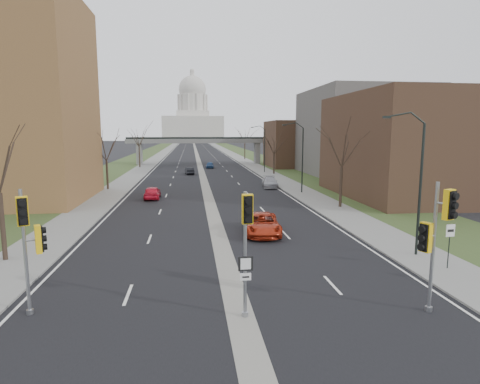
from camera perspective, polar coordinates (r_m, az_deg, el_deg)
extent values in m
plane|color=black|center=(18.25, -0.27, -16.14)|extent=(700.00, 700.00, 0.00)
cube|color=black|center=(166.66, -6.31, 5.86)|extent=(20.00, 600.00, 0.01)
cube|color=gray|center=(166.66, -6.31, 5.85)|extent=(1.20, 600.00, 0.02)
cube|color=gray|center=(167.22, -2.17, 5.93)|extent=(4.00, 600.00, 0.12)
cube|color=gray|center=(166.95, -10.45, 5.79)|extent=(4.00, 600.00, 0.12)
cube|color=#31421E|center=(167.83, -0.12, 5.94)|extent=(8.00, 600.00, 0.10)
cube|color=#31421E|center=(167.42, -12.51, 5.73)|extent=(8.00, 600.00, 0.10)
cube|color=#44301F|center=(51.50, 23.42, 6.03)|extent=(16.00, 20.00, 12.00)
cube|color=#635F5B|center=(74.72, 16.84, 8.07)|extent=(18.00, 22.00, 15.00)
cube|color=#44301F|center=(89.76, 8.58, 6.76)|extent=(14.00, 14.00, 10.00)
cube|color=slate|center=(97.36, -14.12, 5.26)|extent=(1.20, 2.50, 5.00)
cube|color=slate|center=(97.91, 2.44, 5.52)|extent=(1.20, 2.50, 5.00)
cube|color=slate|center=(96.51, -5.84, 7.22)|extent=(34.00, 3.00, 1.00)
cube|color=black|center=(96.50, -5.85, 7.64)|extent=(34.00, 0.15, 0.50)
cube|color=beige|center=(336.49, -6.69, 8.87)|extent=(48.00, 42.00, 20.00)
cube|color=beige|center=(336.78, -6.73, 10.91)|extent=(26.00, 26.00, 5.00)
cylinder|color=beige|center=(337.29, -6.76, 12.44)|extent=(22.00, 22.00, 14.00)
sphere|color=beige|center=(338.23, -6.79, 14.30)|extent=(22.00, 22.00, 22.00)
cylinder|color=beige|center=(339.59, -6.83, 16.23)|extent=(3.60, 3.60, 4.50)
cylinder|color=black|center=(26.56, 24.24, 0.20)|extent=(0.16, 0.16, 8.00)
cube|color=black|center=(25.22, 20.31, 9.94)|extent=(0.45, 0.18, 0.14)
cylinder|color=black|center=(50.50, 8.87, 4.45)|extent=(0.16, 0.16, 8.00)
cube|color=black|center=(49.81, 6.40, 9.45)|extent=(0.45, 0.18, 0.14)
cylinder|color=black|center=(75.81, 3.51, 5.86)|extent=(0.16, 0.16, 8.00)
cube|color=black|center=(75.35, 1.80, 9.17)|extent=(0.45, 0.18, 0.14)
cylinder|color=#382B21|center=(27.42, -30.69, -4.25)|extent=(0.28, 0.28, 4.00)
cylinder|color=#382B21|center=(55.87, -18.36, 2.32)|extent=(0.28, 0.28, 3.75)
cylinder|color=#382B21|center=(89.32, -14.10, 4.82)|extent=(0.28, 0.28, 4.25)
cylinder|color=#382B21|center=(41.63, 14.13, 0.68)|extent=(0.28, 0.28, 4.00)
cylinder|color=#382B21|center=(73.24, 4.85, 3.99)|extent=(0.28, 0.28, 3.50)
cylinder|color=#382B21|center=(112.59, 0.69, 5.79)|extent=(0.28, 0.28, 4.25)
cylinder|color=gray|center=(18.93, -28.23, -7.66)|extent=(0.14, 0.14, 5.34)
cylinder|color=gray|center=(19.76, -27.69, -14.85)|extent=(0.29, 0.29, 0.21)
cube|color=yellow|center=(18.03, -28.55, -2.41)|extent=(0.56, 0.55, 1.18)
cube|color=yellow|center=(18.83, -26.78, -6.02)|extent=(0.55, 0.56, 1.18)
cylinder|color=gray|center=(16.52, 0.74, -9.02)|extent=(0.14, 0.14, 5.27)
cylinder|color=gray|center=(17.46, 0.72, -16.98)|extent=(0.28, 0.28, 0.20)
cube|color=yellow|center=(15.54, 1.07, -2.43)|extent=(0.44, 0.42, 1.17)
cube|color=black|center=(16.62, 0.74, -10.02)|extent=(0.61, 0.06, 0.61)
cube|color=silver|center=(16.80, 0.73, -11.82)|extent=(0.46, 0.06, 0.30)
cylinder|color=gray|center=(18.79, 25.77, -7.19)|extent=(0.15, 0.15, 5.60)
cylinder|color=gray|center=(19.66, 25.24, -14.79)|extent=(0.30, 0.30, 0.22)
cube|color=yellow|center=(18.10, 27.56, -1.60)|extent=(0.58, 0.57, 1.24)
cube|color=yellow|center=(18.23, 24.91, -5.86)|extent=(0.57, 0.58, 1.24)
cylinder|color=black|center=(25.15, 27.55, -7.25)|extent=(0.06, 0.06, 2.16)
cube|color=silver|center=(24.90, 27.72, -4.86)|extent=(0.54, 0.08, 0.69)
imported|color=red|center=(47.17, -12.38, -0.06)|extent=(1.80, 4.35, 1.47)
imported|color=black|center=(73.73, -7.20, 3.04)|extent=(1.82, 4.08, 1.30)
imported|color=#AD2A12|center=(30.33, 3.17, -4.53)|extent=(3.04, 5.75, 1.54)
imported|color=#94949A|center=(55.80, 4.28, 1.40)|extent=(2.58, 5.17, 1.44)
imported|color=navy|center=(85.88, -4.31, 3.86)|extent=(1.84, 4.00, 1.33)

